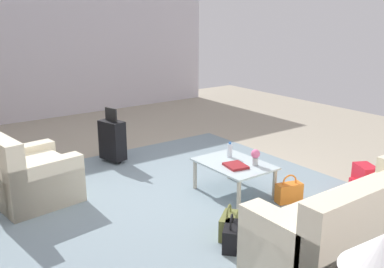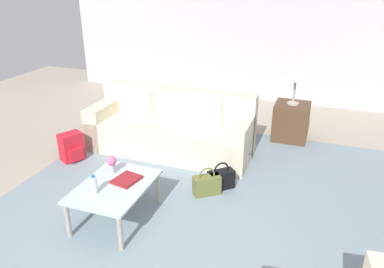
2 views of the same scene
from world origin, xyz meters
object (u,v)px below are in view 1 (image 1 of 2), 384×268
(couch, at_px, (368,223))
(flower_vase, at_px, (255,156))
(armchair, at_px, (27,179))
(handbag_orange, at_px, (289,192))
(coffee_table_book, at_px, (236,166))
(backpack_red, at_px, (363,181))
(coffee_table, at_px, (234,167))
(suitcase_black, at_px, (112,140))
(table_lamp, at_px, (384,254))
(handbag_black, at_px, (231,236))
(water_bottle, at_px, (230,150))
(handbag_olive, at_px, (228,225))

(couch, relative_size, flower_vase, 11.51)
(armchair, xyz_separation_m, handbag_orange, (-1.88, -2.55, -0.17))
(coffee_table_book, height_order, backpack_red, coffee_table_book)
(flower_vase, bearing_deg, handbag_orange, -148.04)
(flower_vase, bearing_deg, coffee_table_book, 66.50)
(armchair, xyz_separation_m, coffee_table_book, (-1.41, -2.09, 0.13))
(coffee_table, height_order, backpack_red, coffee_table)
(flower_vase, relative_size, backpack_red, 0.51)
(handbag_orange, bearing_deg, coffee_table, 32.85)
(suitcase_black, bearing_deg, flower_vase, -159.05)
(suitcase_black, bearing_deg, backpack_red, -146.39)
(coffee_table, height_order, coffee_table_book, coffee_table_book)
(armchair, relative_size, table_lamp, 1.72)
(armchair, bearing_deg, table_lamp, -170.70)
(suitcase_black, relative_size, handbag_black, 2.37)
(water_bottle, bearing_deg, handbag_orange, -160.49)
(table_lamp, bearing_deg, suitcase_black, -9.46)
(handbag_olive, xyz_separation_m, handbag_black, (-0.18, 0.12, 0.00))
(armchair, height_order, water_bottle, armchair)
(water_bottle, xyz_separation_m, flower_vase, (-0.42, -0.05, 0.03))
(coffee_table, height_order, water_bottle, water_bottle)
(couch, xyz_separation_m, coffee_table_book, (1.67, 0.18, 0.12))
(table_lamp, relative_size, handbag_orange, 1.70)
(couch, bearing_deg, handbag_black, 50.09)
(table_lamp, distance_m, suitcase_black, 4.92)
(coffee_table_book, height_order, flower_vase, flower_vase)
(handbag_black, relative_size, backpack_red, 0.89)
(backpack_red, bearing_deg, couch, 123.77)
(coffee_table, relative_size, flower_vase, 4.62)
(flower_vase, bearing_deg, backpack_red, -124.20)
(couch, relative_size, armchair, 2.25)
(suitcase_black, relative_size, handbag_orange, 2.37)
(coffee_table_book, relative_size, handbag_black, 0.77)
(table_lamp, height_order, handbag_orange, table_lamp)
(handbag_olive, xyz_separation_m, backpack_red, (-0.21, -2.05, 0.06))
(water_bottle, bearing_deg, armchair, 64.33)
(handbag_olive, xyz_separation_m, handbag_orange, (0.20, -1.14, 0.00))
(water_bottle, bearing_deg, flower_vase, -173.21)
(couch, xyz_separation_m, backpack_red, (0.80, -1.19, -0.12))
(coffee_table, bearing_deg, flower_vase, -145.71)
(suitcase_black, distance_m, handbag_olive, 2.80)
(armchair, distance_m, handbag_black, 2.61)
(coffee_table, relative_size, backpack_red, 2.37)
(handbag_black, bearing_deg, flower_vase, -54.09)
(couch, distance_m, handbag_orange, 1.25)
(couch, distance_m, backpack_red, 1.44)
(handbag_olive, bearing_deg, couch, -139.44)
(suitcase_black, height_order, handbag_orange, suitcase_black)
(water_bottle, distance_m, backpack_red, 1.72)
(water_bottle, xyz_separation_m, table_lamp, (-3.00, 1.60, 0.56))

